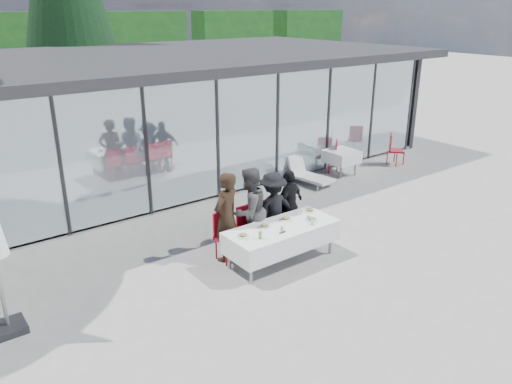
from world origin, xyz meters
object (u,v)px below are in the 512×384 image
lounger (306,174)px  spare_table_right (342,157)px  plate_b (265,226)px  plate_extra (312,219)px  plate_d (310,210)px  diner_d (289,205)px  spare_chair_b (332,154)px  diner_b (249,211)px  plate_c (286,218)px  juice_bottle (260,235)px  folded_eyeglasses (282,232)px  diner_chair_a (226,234)px  diner_chair_b (249,227)px  diner_chair_d (288,214)px  diner_a (226,217)px  diner_c (273,209)px  plate_a (243,235)px  spare_chair_a (393,148)px  dining_table (282,236)px  diner_chair_c (272,219)px

lounger → spare_table_right: bearing=-3.9°
plate_b → plate_extra: (0.93, -0.32, 0.00)m
plate_d → diner_d: bearing=105.1°
spare_chair_b → diner_b: bearing=-151.8°
plate_c → plate_extra: same height
juice_bottle → folded_eyeglasses: (0.49, -0.05, -0.07)m
diner_chair_a → diner_chair_b: (0.55, 0.00, 0.00)m
diner_d → diner_chair_d: diner_d is taller
diner_a → diner_chair_d: (1.61, 0.02, -0.37)m
diner_c → plate_c: diner_c is taller
diner_c → lounger: diner_c is taller
diner_d → lounger: size_ratio=1.10×
diner_a → lounger: 5.07m
plate_d → folded_eyeglasses: 1.21m
diner_chair_a → diner_chair_b: same height
diner_a → diner_d: (1.61, 0.00, -0.13)m
plate_a → spare_chair_a: spare_chair_a is taller
diner_chair_b → plate_a: (-0.62, -0.68, 0.24)m
plate_a → diner_chair_a: bearing=84.7°
lounger → diner_d: bearing=-138.3°
diner_d → lounger: (2.77, 2.47, -0.52)m
diner_d → diner_chair_d: size_ratio=1.59×
diner_b → diner_chair_b: bearing=-105.4°
plate_c → spare_table_right: (4.61, 2.91, -0.22)m
plate_d → plate_b: bearing=-177.5°
dining_table → plate_c: (0.27, 0.20, 0.24)m
plate_a → spare_chair_b: size_ratio=0.26×
plate_c → folded_eyeglasses: plate_c is taller
diner_chair_d → spare_chair_b: (4.06, 2.73, 0.00)m
plate_d → folded_eyeglasses: plate_d is taller
diner_chair_a → diner_chair_d: (1.61, 0.00, 0.00)m
spare_table_right → spare_chair_a: (2.05, -0.27, -0.02)m
plate_a → dining_table: bearing=-4.8°
dining_table → spare_chair_b: (4.87, 3.48, -0.00)m
folded_eyeglasses → diner_b: bearing=94.2°
diner_chair_b → diner_chair_c: same height
diner_chair_d → lounger: 3.71m
plate_b → juice_bottle: bearing=-137.1°
diner_c → dining_table: bearing=72.5°
spare_chair_b → juice_bottle: bearing=-146.5°
juice_bottle → diner_chair_a: bearing=98.3°
plate_b → diner_b: bearing=87.0°
lounger → diner_a: bearing=-150.6°
diner_a → diner_chair_c: size_ratio=1.85×
diner_chair_d → spare_table_right: diner_chair_d is taller
plate_extra → diner_a: bearing=149.0°
plate_b → plate_c: same height
spare_table_right → plate_c: bearing=-147.7°
diner_b → plate_c: diner_b is taller
juice_bottle → spare_chair_a: spare_chair_a is taller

